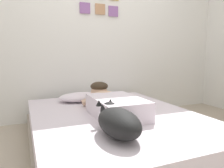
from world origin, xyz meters
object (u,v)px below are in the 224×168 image
object	(u,v)px
person_lying	(111,102)
coffee_cup	(109,102)
bed	(115,131)
cell_phone	(104,117)
dog	(117,121)
pillow	(80,97)

from	to	relation	value
person_lying	coffee_cup	xyz separation A→B (m)	(0.09, 0.30, -0.07)
bed	cell_phone	world-z (taller)	cell_phone
bed	dog	xyz separation A→B (m)	(-0.20, -0.52, 0.28)
cell_phone	coffee_cup	bearing A→B (deg)	62.71
dog	cell_phone	world-z (taller)	dog
coffee_cup	pillow	bearing A→B (deg)	126.19
bed	dog	world-z (taller)	dog
dog	coffee_cup	xyz separation A→B (m)	(0.28, 0.87, -0.07)
coffee_cup	cell_phone	xyz separation A→B (m)	(-0.22, -0.42, -0.03)
dog	coffee_cup	distance (m)	0.91
coffee_cup	cell_phone	size ratio (longest dim) A/B	0.89
dog	coffee_cup	size ratio (longest dim) A/B	4.60
pillow	coffee_cup	bearing A→B (deg)	-53.81
pillow	person_lying	xyz separation A→B (m)	(0.15, -0.64, 0.05)
bed	dog	bearing A→B (deg)	-111.36
pillow	coffee_cup	distance (m)	0.42
pillow	coffee_cup	size ratio (longest dim) A/B	4.16
bed	pillow	world-z (taller)	pillow
person_lying	dog	size ratio (longest dim) A/B	1.60
person_lying	coffee_cup	distance (m)	0.32
bed	person_lying	distance (m)	0.28
dog	cell_phone	xyz separation A→B (m)	(0.06, 0.44, -0.10)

